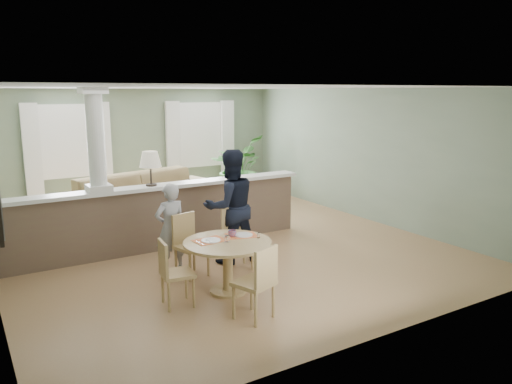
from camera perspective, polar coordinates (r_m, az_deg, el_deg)
ground at (r=8.89m, az=-4.72°, el=-5.87°), size 8.00×8.00×0.00m
room_shell at (r=9.07m, az=-6.87°, el=6.14°), size 7.02×8.02×2.71m
pony_wall at (r=8.50m, az=-11.35°, el=-1.92°), size 5.32×0.38×2.70m
sofa at (r=10.45m, az=-12.34°, el=-0.68°), size 3.58×2.11×0.98m
houseplant at (r=12.40m, az=-2.14°, el=2.83°), size 1.84×1.86×1.56m
dining_table at (r=6.64m, az=-3.25°, el=-6.82°), size 1.17×1.17×0.80m
chair_far_boy at (r=7.31m, az=-7.71°, el=-5.67°), size 0.49×0.49×0.91m
chair_far_man at (r=7.58m, az=-2.27°, el=-4.93°), size 0.47×0.47×0.91m
chair_near at (r=5.86m, az=0.28°, el=-9.98°), size 0.52×0.52×0.91m
chair_side at (r=6.32m, az=-9.57°, el=-8.81°), size 0.43×0.43×0.85m
child_person at (r=7.46m, az=-9.75°, el=-4.06°), size 0.51×0.36×1.33m
man_person at (r=7.72m, az=-2.95°, el=-1.67°), size 0.91×0.73×1.78m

